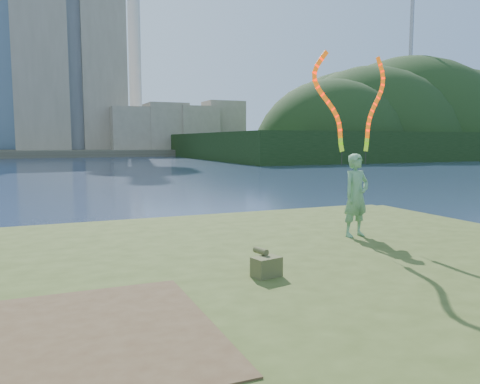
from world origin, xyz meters
name	(u,v)px	position (x,y,z in m)	size (l,w,h in m)	color
ground	(182,295)	(0.00, 0.00, 0.00)	(320.00, 320.00, 0.00)	#1A2842
grassy_knoll	(227,321)	(0.00, -2.30, 0.34)	(20.00, 18.00, 0.80)	#374719
dirt_patch	(57,340)	(-2.20, -3.20, 0.81)	(3.20, 3.00, 0.02)	#47331E
far_shore	(55,152)	(0.00, 95.00, 0.60)	(320.00, 40.00, 1.20)	#4B4637
wooded_hill	(405,155)	(59.57, 59.96, 0.16)	(78.00, 50.00, 63.00)	black
woman_with_ribbons	(356,171)	(3.79, -0.03, 2.20)	(2.07, 0.56, 4.12)	#186F1E
canvas_bag	(266,266)	(0.75, -1.98, 0.96)	(0.46, 0.52, 0.39)	#464A25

